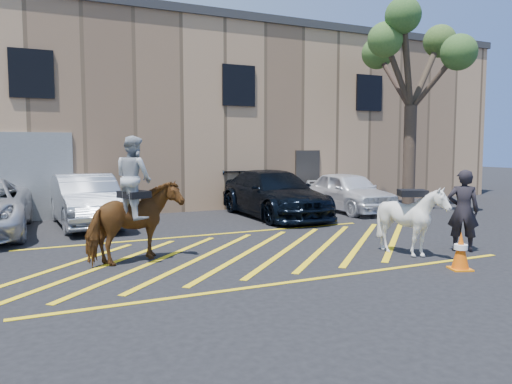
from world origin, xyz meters
name	(u,v)px	position (x,y,z in m)	size (l,w,h in m)	color
ground	(241,251)	(0.00, 0.00, 0.00)	(90.00, 90.00, 0.00)	black
car_silver_sedan	(86,200)	(-2.71, 5.20, 0.77)	(1.62, 4.66, 1.53)	#999DA7
car_blue_suv	(274,194)	(3.22, 4.55, 0.77)	(2.17, 5.33, 1.55)	black
car_white_suv	(348,192)	(6.29, 4.60, 0.72)	(1.70, 4.24, 1.44)	white
handler	(463,211)	(4.48, -2.19, 0.92)	(0.67, 0.44, 1.84)	black
warehouse	(129,117)	(-0.01, 11.99, 3.65)	(32.42, 10.20, 7.30)	tan
hatching_zone	(246,253)	(0.00, -0.30, 0.01)	(12.60, 5.12, 0.01)	yellow
mounted_bay	(134,212)	(-2.41, -0.13, 1.04)	(2.13, 1.53, 2.57)	brown
saddled_white	(412,220)	(3.10, -2.06, 0.77)	(1.73, 1.80, 1.53)	silver
traffic_cone	(461,251)	(3.08, -3.41, 0.37)	(0.49, 0.49, 0.73)	orange
tree	(412,52)	(8.23, 3.64, 5.69)	(3.99, 4.37, 7.31)	#45382A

